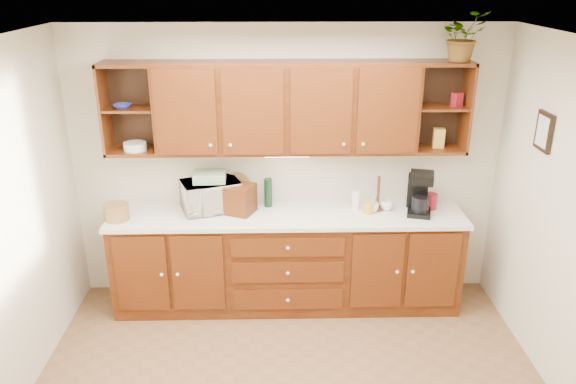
{
  "coord_description": "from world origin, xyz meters",
  "views": [
    {
      "loc": [
        -0.1,
        -3.26,
        3.0
      ],
      "look_at": [
        0.0,
        1.15,
        1.27
      ],
      "focal_mm": 35.0,
      "sensor_mm": 36.0,
      "label": 1
    }
  ],
  "objects_px": {
    "bread_box": "(233,198)",
    "potted_plant": "(463,36)",
    "microwave": "(211,196)",
    "coffee_maker": "(420,194)"
  },
  "relations": [
    {
      "from": "potted_plant",
      "to": "microwave",
      "type": "bearing_deg",
      "value": -179.86
    },
    {
      "from": "bread_box",
      "to": "potted_plant",
      "type": "relative_size",
      "value": 0.92
    },
    {
      "from": "microwave",
      "to": "potted_plant",
      "type": "bearing_deg",
      "value": -20.64
    },
    {
      "from": "microwave",
      "to": "bread_box",
      "type": "height_order",
      "value": "microwave"
    },
    {
      "from": "bread_box",
      "to": "potted_plant",
      "type": "bearing_deg",
      "value": 25.36
    },
    {
      "from": "coffee_maker",
      "to": "potted_plant",
      "type": "distance_m",
      "value": 1.4
    },
    {
      "from": "potted_plant",
      "to": "coffee_maker",
      "type": "bearing_deg",
      "value": -157.8
    },
    {
      "from": "microwave",
      "to": "potted_plant",
      "type": "distance_m",
      "value": 2.6
    },
    {
      "from": "microwave",
      "to": "bread_box",
      "type": "relative_size",
      "value": 1.34
    },
    {
      "from": "bread_box",
      "to": "potted_plant",
      "type": "distance_m",
      "value": 2.43
    }
  ]
}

